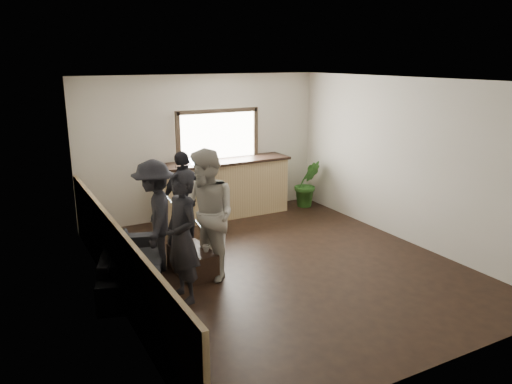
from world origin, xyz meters
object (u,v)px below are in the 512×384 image
sofa (133,264)px  person_d (184,197)px  potted_plant (307,184)px  person_c (155,216)px  bar_counter (224,185)px  person_b (207,216)px  person_a (182,237)px  coffee_table (192,261)px  cup_a (180,243)px  cup_b (206,249)px

sofa → person_d: (1.23, 1.19, 0.51)m
potted_plant → person_c: (-3.85, -1.65, 0.34)m
bar_counter → person_b: bearing=-119.4°
person_a → person_b: size_ratio=0.92×
bar_counter → person_a: 3.64m
coffee_table → potted_plant: potted_plant is taller
sofa → coffee_table: sofa is taller
sofa → cup_a: size_ratio=16.61×
person_b → cup_a: bearing=-164.5°
person_a → person_c: person_a is taller
person_b → person_a: bearing=-63.1°
person_c → person_a: bearing=18.2°
bar_counter → potted_plant: 1.87m
cup_a → cup_b: size_ratio=1.16×
coffee_table → person_c: (-0.40, 0.42, 0.65)m
person_c → person_b: bearing=57.4°
coffee_table → person_a: (-0.40, -0.73, 0.68)m
coffee_table → cup_a: (-0.11, 0.22, 0.24)m
person_b → coffee_table: bearing=-163.1°
bar_counter → person_d: (-1.22, -1.02, 0.16)m
person_b → person_c: 0.88m
potted_plant → person_d: size_ratio=0.63×
cup_b → potted_plant: bearing=34.4°
cup_b → person_a: size_ratio=0.06×
person_a → person_d: size_ratio=1.09×
coffee_table → person_d: person_d is taller
person_a → person_b: bearing=123.1°
bar_counter → cup_b: (-1.45, -2.50, -0.22)m
person_a → sofa: bearing=-158.5°
bar_counter → sofa: bearing=-137.9°
sofa → person_b: size_ratio=1.05×
cup_b → person_a: (-0.55, -0.54, 0.45)m
coffee_table → person_c: 0.87m
cup_b → person_c: (-0.55, 0.61, 0.41)m
sofa → potted_plant: (4.30, 1.98, 0.21)m
sofa → coffee_table: bearing=-76.9°
person_b → person_d: bearing=158.2°
person_b → bar_counter: bearing=137.2°
bar_counter → person_b: 2.96m
cup_b → person_c: size_ratio=0.06×
coffee_table → cup_b: (0.15, -0.19, 0.24)m
person_a → person_d: 2.16m
coffee_table → person_b: bearing=-59.8°
bar_counter → person_d: 1.60m
cup_a → person_b: person_b is taller
sofa → person_b: bearing=-90.0°
sofa → coffee_table: size_ratio=2.34×
person_a → person_d: person_a is taller
cup_a → person_c: 0.55m
cup_b → person_b: size_ratio=0.05×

